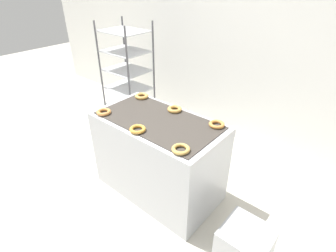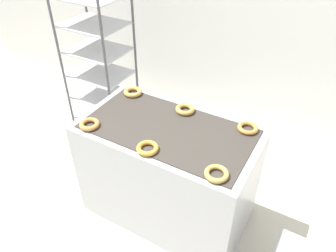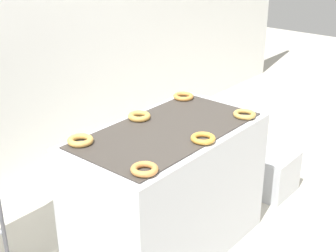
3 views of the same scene
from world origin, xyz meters
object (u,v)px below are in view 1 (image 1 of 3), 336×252
fryer_machine (159,157)px  donut_near_left (104,112)px  glaze_bin (245,246)px  baking_rack_cart (128,79)px  donut_far_left (142,96)px  donut_near_center (138,129)px  donut_near_right (181,149)px  donut_far_right (217,124)px  donut_far_center (175,109)px

fryer_machine → donut_near_left: 0.72m
glaze_bin → donut_near_left: bearing=-176.9°
baking_rack_cart → donut_far_left: size_ratio=10.51×
baking_rack_cart → donut_near_center: bearing=-38.6°
baking_rack_cart → donut_near_left: 1.19m
baking_rack_cart → donut_near_left: size_ratio=10.95×
donut_near_center → donut_far_left: 0.70m
donut_near_left → donut_near_right: (0.97, -0.00, -0.00)m
fryer_machine → donut_near_right: size_ratio=8.68×
glaze_bin → donut_far_left: 1.78m
donut_far_left → donut_far_right: 0.96m
baking_rack_cart → donut_far_right: size_ratio=10.82×
glaze_bin → donut_near_center: (-1.09, -0.09, 0.72)m
glaze_bin → donut_near_center: bearing=-175.0°
donut_near_center → donut_far_left: bearing=132.4°
fryer_machine → glaze_bin: (1.09, -0.17, -0.27)m
donut_near_center → donut_near_right: 0.47m
baking_rack_cart → fryer_machine: bearing=-30.1°
donut_far_center → baking_rack_cart: bearing=159.6°
glaze_bin → donut_near_right: bearing=-172.2°
donut_near_right → donut_far_left: 1.08m
donut_near_right → donut_far_right: bearing=88.5°
fryer_machine → donut_far_left: size_ratio=8.56×
donut_far_left → donut_far_center: (0.48, -0.01, 0.00)m
fryer_machine → donut_far_right: 0.72m
fryer_machine → donut_near_center: bearing=-90.1°
donut_far_left → donut_near_center: bearing=-47.6°
glaze_bin → donut_far_center: donut_far_center is taller
donut_far_right → fryer_machine: bearing=-151.8°
fryer_machine → donut_near_right: bearing=-28.2°
donut_near_left → donut_near_right: size_ratio=0.97×
donut_near_right → donut_far_left: size_ratio=0.99×
baking_rack_cart → glaze_bin: bearing=-20.7°
baking_rack_cart → donut_near_center: size_ratio=10.80×
fryer_machine → donut_far_left: 0.71m
fryer_machine → donut_near_center: donut_near_center is taller
baking_rack_cart → donut_far_left: (0.72, -0.44, 0.10)m
fryer_machine → donut_far_left: bearing=151.7°
baking_rack_cart → donut_near_right: 1.93m
donut_near_right → donut_far_center: (-0.47, 0.50, 0.00)m
baking_rack_cart → donut_near_left: bearing=-53.2°
donut_far_center → donut_near_left: bearing=-134.9°
fryer_machine → donut_near_left: bearing=-152.7°
fryer_machine → glaze_bin: 1.13m
donut_far_left → donut_far_center: same height
donut_near_left → donut_near_center: donut_near_left is taller
donut_near_left → donut_near_right: donut_near_left is taller
baking_rack_cart → donut_far_right: bearing=-14.4°
donut_near_left → donut_far_center: donut_far_center is taller
baking_rack_cart → donut_near_center: (1.20, -0.96, 0.10)m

